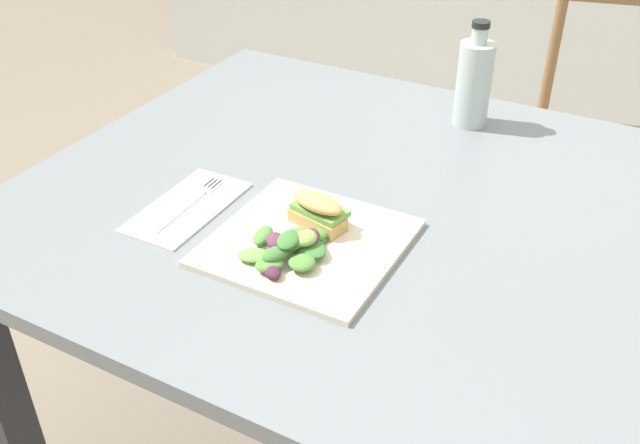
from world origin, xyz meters
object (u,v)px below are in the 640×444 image
(chair_wooden_far, at_px, (602,146))
(fork_on_napkin, at_px, (193,200))
(dining_table, at_px, (390,257))
(sandwich_half_front, at_px, (318,210))
(plate_lunch, at_px, (308,243))
(bottle_cold_brew, at_px, (473,87))

(chair_wooden_far, relative_size, fork_on_napkin, 4.69)
(dining_table, distance_m, sandwich_half_front, 0.21)
(plate_lunch, xyz_separation_m, bottle_cold_brew, (0.08, 0.54, 0.07))
(dining_table, height_order, fork_on_napkin, fork_on_napkin)
(bottle_cold_brew, bearing_deg, sandwich_half_front, -99.75)
(plate_lunch, height_order, bottle_cold_brew, bottle_cold_brew)
(chair_wooden_far, distance_m, bottle_cold_brew, 0.77)
(dining_table, bearing_deg, chair_wooden_far, 77.57)
(chair_wooden_far, bearing_deg, fork_on_napkin, -114.25)
(chair_wooden_far, distance_m, plate_lunch, 1.25)
(dining_table, distance_m, chair_wooden_far, 1.04)
(sandwich_half_front, distance_m, bottle_cold_brew, 0.50)
(dining_table, bearing_deg, sandwich_half_front, -120.25)
(plate_lunch, bearing_deg, fork_on_napkin, 176.26)
(dining_table, xyz_separation_m, fork_on_napkin, (-0.30, -0.16, 0.12))
(dining_table, relative_size, chair_wooden_far, 1.47)
(fork_on_napkin, bearing_deg, bottle_cold_brew, 59.21)
(dining_table, distance_m, bottle_cold_brew, 0.41)
(plate_lunch, distance_m, bottle_cold_brew, 0.55)
(chair_wooden_far, height_order, bottle_cold_brew, bottle_cold_brew)
(dining_table, bearing_deg, bottle_cold_brew, 88.59)
(plate_lunch, bearing_deg, sandwich_half_front, 97.26)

